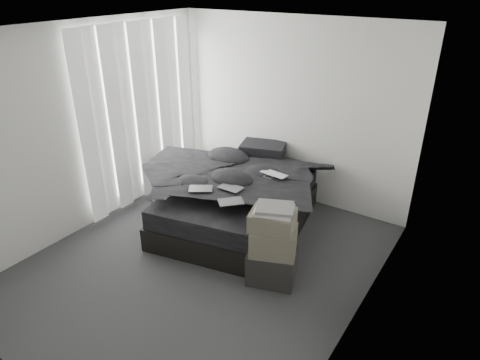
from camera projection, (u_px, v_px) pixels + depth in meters
The scene contains 25 objects.
floor at pixel (203, 262), 5.04m from camera, with size 3.60×4.20×0.01m, color #343537.
ceiling at pixel (192, 30), 3.91m from camera, with size 3.60×4.20×0.01m, color white.
wall_back at pixel (291, 112), 6.05m from camera, with size 3.60×0.01×2.60m, color white.
wall_front at pixel (4, 262), 2.90m from camera, with size 3.60×0.01×2.60m, color white.
wall_left at pixel (86, 129), 5.37m from camera, with size 0.01×4.20×2.60m, color white.
wall_right at pixel (366, 207), 3.58m from camera, with size 0.01×4.20×2.60m, color white.
window_left at pixel (139, 109), 6.01m from camera, with size 0.02×2.00×2.30m, color white.
curtain_left at pixel (142, 114), 6.02m from camera, with size 0.06×2.12×2.48m, color white.
bed at pixel (240, 211), 5.81m from camera, with size 1.69×2.23×0.30m, color black.
mattress at pixel (240, 193), 5.69m from camera, with size 1.62×2.17×0.24m, color black.
duvet at pixel (238, 178), 5.54m from camera, with size 1.65×1.91×0.26m, color black.
pillow_lower at pixel (259, 156), 6.35m from camera, with size 0.67×0.45×0.15m, color black.
pillow_upper at pixel (263, 148), 6.24m from camera, with size 0.63×0.43×0.14m, color black.
laptop at pixel (272, 170), 5.43m from camera, with size 0.36×0.23×0.03m, color silver.
comic_a at pixel (200, 183), 5.12m from camera, with size 0.28×0.18×0.01m, color black.
comic_b at pixel (231, 181), 5.14m from camera, with size 0.28×0.18×0.01m, color black.
comic_c at pixel (231, 194), 4.82m from camera, with size 0.28×0.18×0.01m, color black.
side_stand at pixel (170, 177), 6.39m from camera, with size 0.35×0.35×0.65m, color black.
papers at pixel (169, 157), 6.23m from camera, with size 0.25×0.18×0.01m, color white.
floor_books at pixel (159, 202), 6.22m from camera, with size 0.12×0.18×0.12m, color black.
box_lower at pixel (272, 265), 4.67m from camera, with size 0.51×0.40×0.38m, color black.
box_mid at pixel (274, 241), 4.52m from camera, with size 0.47×0.38×0.29m, color #5E594A.
box_upper at pixel (273, 220), 4.43m from camera, with size 0.45×0.36×0.20m, color #5E594A.
art_book_white at pixel (274, 210), 4.37m from camera, with size 0.39×0.31×0.04m, color silver.
art_book_snake at pixel (275, 208), 4.34m from camera, with size 0.38×0.30×0.04m, color silver.
Camera 1 is at (2.64, -3.18, 3.07)m, focal length 32.00 mm.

